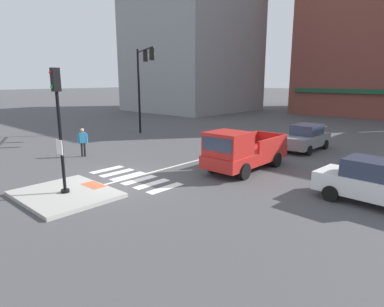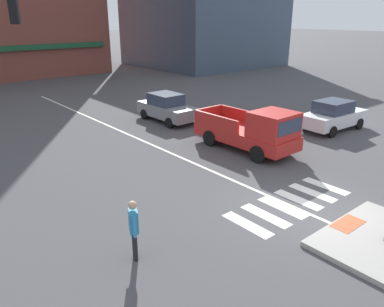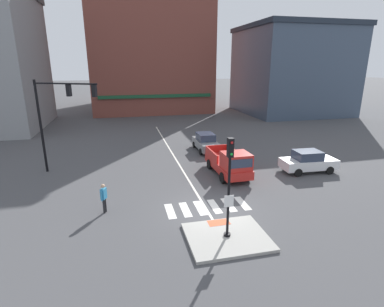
{
  "view_description": "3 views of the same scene",
  "coord_description": "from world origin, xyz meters",
  "px_view_note": "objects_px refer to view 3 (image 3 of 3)",
  "views": [
    {
      "loc": [
        11.89,
        -8.37,
        4.43
      ],
      "look_at": [
        1.02,
        3.4,
        0.84
      ],
      "focal_mm": 31.03,
      "sensor_mm": 36.0,
      "label": 1
    },
    {
      "loc": [
        -9.86,
        -6.09,
        5.97
      ],
      "look_at": [
        -1.43,
        4.02,
        1.16
      ],
      "focal_mm": 35.39,
      "sensor_mm": 36.0,
      "label": 2
    },
    {
      "loc": [
        -4.43,
        -14.26,
        7.83
      ],
      "look_at": [
        0.17,
        5.05,
        1.87
      ],
      "focal_mm": 27.89,
      "sensor_mm": 36.0,
      "label": 3
    }
  ],
  "objects_px": {
    "car_white_cross_right": "(308,161)",
    "pickup_truck_red_eastbound_mid": "(230,163)",
    "car_grey_eastbound_far": "(206,142)",
    "signal_pole": "(229,179)",
    "pedestrian_at_curb_left": "(104,196)",
    "traffic_light_mast": "(57,110)"
  },
  "relations": [
    {
      "from": "car_grey_eastbound_far",
      "to": "car_white_cross_right",
      "type": "distance_m",
      "value": 9.43
    },
    {
      "from": "signal_pole",
      "to": "car_white_cross_right",
      "type": "distance_m",
      "value": 11.75
    },
    {
      "from": "car_grey_eastbound_far",
      "to": "pedestrian_at_curb_left",
      "type": "relative_size",
      "value": 2.46
    },
    {
      "from": "signal_pole",
      "to": "traffic_light_mast",
      "type": "distance_m",
      "value": 14.38
    },
    {
      "from": "car_grey_eastbound_far",
      "to": "pickup_truck_red_eastbound_mid",
      "type": "distance_m",
      "value": 6.91
    },
    {
      "from": "car_grey_eastbound_far",
      "to": "signal_pole",
      "type": "bearing_deg",
      "value": -102.08
    },
    {
      "from": "signal_pole",
      "to": "pickup_truck_red_eastbound_mid",
      "type": "height_order",
      "value": "signal_pole"
    },
    {
      "from": "signal_pole",
      "to": "traffic_light_mast",
      "type": "xyz_separation_m",
      "value": [
        -8.88,
        11.18,
        1.74
      ]
    },
    {
      "from": "car_grey_eastbound_far",
      "to": "pedestrian_at_curb_left",
      "type": "distance_m",
      "value": 13.72
    },
    {
      "from": "car_white_cross_right",
      "to": "signal_pole",
      "type": "bearing_deg",
      "value": -141.45
    },
    {
      "from": "traffic_light_mast",
      "to": "car_grey_eastbound_far",
      "type": "xyz_separation_m",
      "value": [
        11.99,
        3.37,
        -3.9
      ]
    },
    {
      "from": "car_white_cross_right",
      "to": "pickup_truck_red_eastbound_mid",
      "type": "distance_m",
      "value": 6.12
    },
    {
      "from": "signal_pole",
      "to": "car_grey_eastbound_far",
      "type": "bearing_deg",
      "value": 77.92
    },
    {
      "from": "signal_pole",
      "to": "pickup_truck_red_eastbound_mid",
      "type": "relative_size",
      "value": 0.91
    },
    {
      "from": "signal_pole",
      "to": "pedestrian_at_curb_left",
      "type": "distance_m",
      "value": 7.21
    },
    {
      "from": "car_grey_eastbound_far",
      "to": "car_white_cross_right",
      "type": "bearing_deg",
      "value": -51.15
    },
    {
      "from": "pedestrian_at_curb_left",
      "to": "signal_pole",
      "type": "bearing_deg",
      "value": -35.25
    },
    {
      "from": "car_grey_eastbound_far",
      "to": "pedestrian_at_curb_left",
      "type": "bearing_deg",
      "value": -129.75
    },
    {
      "from": "pickup_truck_red_eastbound_mid",
      "to": "pedestrian_at_curb_left",
      "type": "height_order",
      "value": "pickup_truck_red_eastbound_mid"
    },
    {
      "from": "signal_pole",
      "to": "pickup_truck_red_eastbound_mid",
      "type": "xyz_separation_m",
      "value": [
        2.93,
        7.64,
        -2.0
      ]
    },
    {
      "from": "car_grey_eastbound_far",
      "to": "pickup_truck_red_eastbound_mid",
      "type": "bearing_deg",
      "value": -91.54
    },
    {
      "from": "car_grey_eastbound_far",
      "to": "car_white_cross_right",
      "type": "relative_size",
      "value": 0.98
    }
  ]
}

